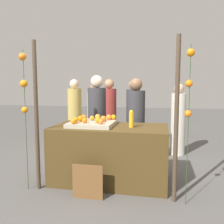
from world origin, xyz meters
name	(u,v)px	position (x,y,z in m)	size (l,w,h in m)	color
ground_plane	(110,181)	(0.00, 0.00, 0.00)	(24.00, 24.00, 0.00)	#565451
stall_counter	(110,154)	(0.00, 0.00, 0.43)	(1.73, 0.89, 0.86)	#4C3819
orange_tray	(92,124)	(-0.28, 0.01, 0.89)	(0.67, 0.66, 0.06)	#B2AD99
orange_0	(92,118)	(-0.32, 0.13, 0.96)	(0.07, 0.07, 0.07)	orange
orange_1	(73,121)	(-0.48, -0.27, 0.96)	(0.08, 0.08, 0.08)	orange
orange_2	(101,122)	(-0.09, -0.19, 0.96)	(0.07, 0.07, 0.07)	orange
orange_3	(113,117)	(0.00, 0.27, 0.96)	(0.08, 0.08, 0.08)	orange
orange_4	(81,119)	(-0.46, -0.02, 0.96)	(0.09, 0.09, 0.09)	orange
orange_5	(83,117)	(-0.51, 0.27, 0.96)	(0.07, 0.07, 0.07)	orange
orange_6	(109,117)	(-0.07, 0.25, 0.96)	(0.09, 0.09, 0.09)	orange
orange_7	(103,119)	(-0.12, 0.07, 0.96)	(0.09, 0.09, 0.09)	orange
orange_8	(98,117)	(-0.25, 0.21, 0.96)	(0.09, 0.09, 0.09)	orange
orange_9	(85,121)	(-0.35, -0.16, 0.96)	(0.08, 0.08, 0.08)	orange
orange_10	(98,120)	(-0.16, -0.10, 0.96)	(0.09, 0.09, 0.09)	orange
orange_11	(75,120)	(-0.49, -0.15, 0.96)	(0.08, 0.08, 0.08)	orange
orange_12	(84,118)	(-0.45, 0.11, 0.96)	(0.09, 0.09, 0.09)	orange
juice_bottle	(131,119)	(0.33, -0.04, 0.98)	(0.07, 0.07, 0.26)	gold
chalkboard_sign	(88,182)	(-0.16, -0.64, 0.22)	(0.41, 0.03, 0.47)	brown
vendor_left	(97,124)	(-0.40, 0.72, 0.77)	(0.33, 0.33, 1.65)	#333338
vendor_right	(136,127)	(0.32, 0.71, 0.74)	(0.32, 0.32, 1.60)	#333338
crowd_person_0	(109,117)	(-0.41, 1.85, 0.75)	(0.32, 0.32, 1.61)	maroon
crowd_person_1	(178,122)	(1.10, 1.69, 0.70)	(0.30, 0.30, 1.51)	beige
crowd_person_2	(133,116)	(0.10, 2.13, 0.74)	(0.32, 0.32, 1.58)	#333338
crowd_person_3	(94,118)	(-0.82, 1.95, 0.70)	(0.30, 0.30, 1.50)	#99999E
crowd_person_4	(75,116)	(-1.24, 1.83, 0.75)	(0.32, 0.32, 1.61)	tan
canopy_post_left	(36,117)	(-0.94, -0.48, 1.04)	(0.06, 0.06, 2.09)	#473828
canopy_post_right	(176,121)	(0.94, -0.48, 1.04)	(0.06, 0.06, 2.09)	#473828
garland_strand_left	(24,81)	(-1.08, -0.54, 1.53)	(0.11, 0.11, 1.96)	#2D4C23
garland_strand_right	(189,82)	(1.08, -0.53, 1.51)	(0.10, 0.10, 1.96)	#2D4C23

